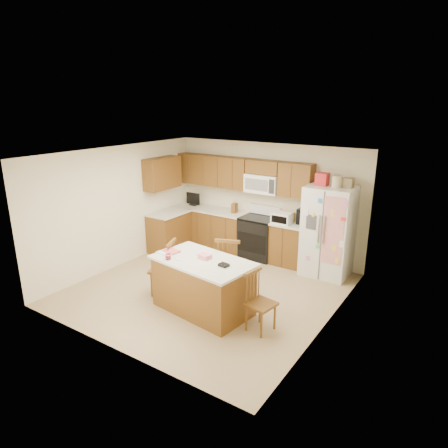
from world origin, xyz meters
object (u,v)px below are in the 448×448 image
Objects in this scene: stove at (259,237)px; windsor_chair_back at (229,267)px; refrigerator at (328,230)px; island at (203,285)px; windsor_chair_right at (260,303)px; windsor_chair_left at (164,269)px.

stove is 1.90m from windsor_chair_back.
island is (-1.19, -2.54, -0.47)m from refrigerator.
windsor_chair_left is at bearing 176.86° from windsor_chair_right.
stove is at bearing 77.50° from windsor_chair_left.
windsor_chair_left is 1.08× the size of windsor_chair_right.
island is 0.94m from windsor_chair_left.
refrigerator is 2.17m from windsor_chair_back.
stove reaches higher than windsor_chair_back.
stove reaches higher than windsor_chair_left.
stove is at bearing 118.93° from windsor_chair_right.
windsor_chair_right is at bearing -36.25° from windsor_chair_back.
refrigerator is at bearing 48.94° from windsor_chair_left.
windsor_chair_back is 1.15× the size of windsor_chair_right.
windsor_chair_left is 0.94× the size of windsor_chair_back.
refrigerator is 3.27m from windsor_chair_left.
island is at bearing 179.24° from windsor_chair_right.
stove is 2.56m from windsor_chair_left.
island is at bearing -92.26° from windsor_chair_back.
windsor_chair_right is (1.04, -0.76, -0.07)m from windsor_chair_back.
refrigerator is at bearing 87.16° from windsor_chair_right.
refrigerator is 2.01× the size of windsor_chair_left.
windsor_chair_right is at bearing -92.84° from refrigerator.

